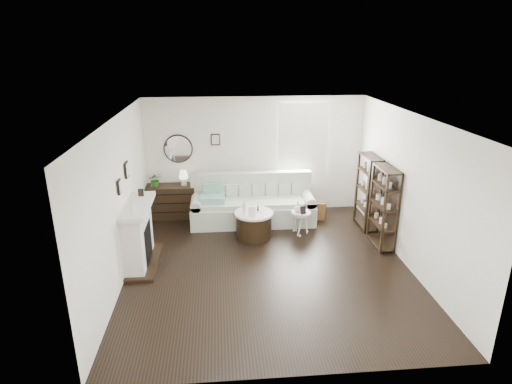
{
  "coord_description": "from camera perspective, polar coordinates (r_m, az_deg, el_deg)",
  "views": [
    {
      "loc": [
        -0.83,
        -6.84,
        3.84
      ],
      "look_at": [
        -0.15,
        0.8,
        1.14
      ],
      "focal_mm": 30.0,
      "sensor_mm": 36.0,
      "label": 1
    }
  ],
  "objects": [
    {
      "name": "card_frame_ped",
      "position": [
        8.82,
        6.29,
        -2.42
      ],
      "size": [
        0.13,
        0.08,
        0.16
      ],
      "primitive_type": "cube",
      "rotation": [
        -0.21,
        0.0,
        0.24
      ],
      "color": "black",
      "rests_on": "pedestal_table"
    },
    {
      "name": "card_frame_drum",
      "position": [
        8.5,
        -0.55,
        -2.65
      ],
      "size": [
        0.15,
        0.08,
        0.19
      ],
      "primitive_type": "cube",
      "rotation": [
        -0.21,
        0.0,
        -0.21
      ],
      "color": "white",
      "rests_on": "drum_table"
    },
    {
      "name": "bottle_drum",
      "position": [
        8.57,
        -1.56,
        -2.05
      ],
      "size": [
        0.07,
        0.07,
        0.3
      ],
      "primitive_type": "cylinder",
      "color": "silver",
      "rests_on": "drum_table"
    },
    {
      "name": "fireplace",
      "position": [
        8.0,
        -15.39,
        -5.7
      ],
      "size": [
        0.5,
        1.4,
        1.84
      ],
      "color": "white",
      "rests_on": "ground"
    },
    {
      "name": "eiffel_drum",
      "position": [
        8.75,
        0.26,
        -2.04
      ],
      "size": [
        0.11,
        0.11,
        0.18
      ],
      "primitive_type": null,
      "rotation": [
        0.0,
        0.0,
        0.13
      ],
      "color": "black",
      "rests_on": "drum_table"
    },
    {
      "name": "suitcase",
      "position": [
        9.88,
        7.5,
        -2.38
      ],
      "size": [
        0.64,
        0.36,
        0.41
      ],
      "primitive_type": "cube",
      "rotation": [
        0.0,
        0.0,
        -0.28
      ],
      "color": "brown",
      "rests_on": "ground"
    },
    {
      "name": "sofa",
      "position": [
        9.61,
        -0.49,
        -1.89
      ],
      "size": [
        2.73,
        0.94,
        1.06
      ],
      "color": "#B5BFAA",
      "rests_on": "ground"
    },
    {
      "name": "shelf_unit_far",
      "position": [
        9.47,
        14.71,
        0.02
      ],
      "size": [
        0.3,
        0.8,
        1.6
      ],
      "color": "black",
      "rests_on": "ground"
    },
    {
      "name": "dresser",
      "position": [
        10.0,
        -11.37,
        -1.23
      ],
      "size": [
        1.15,
        0.49,
        0.76
      ],
      "color": "black",
      "rests_on": "ground"
    },
    {
      "name": "shelf_unit_near",
      "position": [
        8.68,
        16.64,
        -1.94
      ],
      "size": [
        0.3,
        0.8,
        1.6
      ],
      "color": "black",
      "rests_on": "ground"
    },
    {
      "name": "quilt",
      "position": [
        9.36,
        -5.88,
        -0.85
      ],
      "size": [
        0.56,
        0.47,
        0.14
      ],
      "primitive_type": "cube",
      "rotation": [
        0.0,
        0.0,
        -0.03
      ],
      "color": "#217B5E",
      "rests_on": "sofa"
    },
    {
      "name": "room",
      "position": [
        9.92,
        4.13,
        6.29
      ],
      "size": [
        5.5,
        5.5,
        5.5
      ],
      "color": "black",
      "rests_on": "ground"
    },
    {
      "name": "table_lamp",
      "position": [
        9.79,
        -9.64,
        1.87
      ],
      "size": [
        0.26,
        0.26,
        0.35
      ],
      "primitive_type": null,
      "rotation": [
        0.0,
        0.0,
        -0.19
      ],
      "color": "white",
      "rests_on": "dresser"
    },
    {
      "name": "flask_ped",
      "position": [
        8.9,
        5.58,
        -1.9
      ],
      "size": [
        0.13,
        0.13,
        0.24
      ],
      "primitive_type": null,
      "color": "silver",
      "rests_on": "pedestal_table"
    },
    {
      "name": "drum_table",
      "position": [
        8.83,
        -0.28,
        -4.37
      ],
      "size": [
        0.8,
        0.8,
        0.55
      ],
      "rotation": [
        0.0,
        0.0,
        -0.39
      ],
      "color": "black",
      "rests_on": "ground"
    },
    {
      "name": "eiffel_ped",
      "position": [
        8.95,
        6.52,
        -1.97
      ],
      "size": [
        0.15,
        0.15,
        0.2
      ],
      "primitive_type": null,
      "rotation": [
        0.0,
        0.0,
        -0.32
      ],
      "color": "black",
      "rests_on": "pedestal_table"
    },
    {
      "name": "pedestal_table",
      "position": [
        8.96,
        6.02,
        -2.9
      ],
      "size": [
        0.41,
        0.41,
        0.5
      ],
      "rotation": [
        0.0,
        0.0,
        -0.25
      ],
      "color": "white",
      "rests_on": "ground"
    },
    {
      "name": "potted_plant",
      "position": [
        9.82,
        -13.27,
        1.6
      ],
      "size": [
        0.33,
        0.3,
        0.33
      ],
      "primitive_type": "imported",
      "rotation": [
        0.0,
        0.0,
        0.16
      ],
      "color": "#255A19",
      "rests_on": "dresser"
    }
  ]
}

